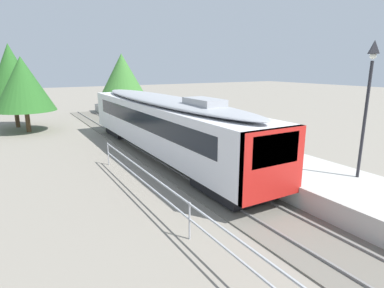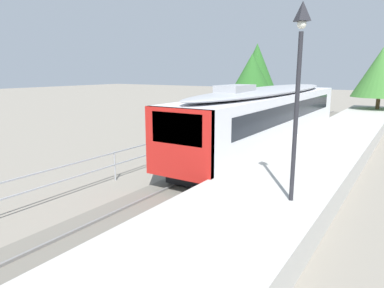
{
  "view_description": "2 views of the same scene",
  "coord_description": "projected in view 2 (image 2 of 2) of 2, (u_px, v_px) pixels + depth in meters",
  "views": [
    {
      "loc": [
        -7.76,
        13.2,
        5.29
      ],
      "look_at": [
        -1.0,
        24.8,
        2.0
      ],
      "focal_mm": 29.66,
      "sensor_mm": 36.0,
      "label": 1
    },
    {
      "loc": [
        6.97,
        10.95,
        4.51
      ],
      "look_at": [
        0.0,
        21.8,
        1.8
      ],
      "focal_mm": 32.69,
      "sensor_mm": 36.0,
      "label": 2
    }
  ],
  "objects": [
    {
      "name": "commuter_train",
      "position": [
        269.0,
        113.0,
        19.79
      ],
      "size": [
        2.82,
        18.49,
        3.74
      ],
      "color": "silver",
      "rests_on": "track_rails"
    },
    {
      "name": "track_rails",
      "position": [
        195.0,
        187.0,
        13.7
      ],
      "size": [
        3.2,
        60.0,
        0.14
      ],
      "color": "#6B665B",
      "rests_on": "ground"
    },
    {
      "name": "tree_distant_left",
      "position": [
        257.0,
        68.0,
        35.56
      ],
      "size": [
        4.19,
        4.19,
        7.21
      ],
      "color": "brown",
      "rests_on": "ground"
    },
    {
      "name": "tree_behind_carpark",
      "position": [
        252.0,
        77.0,
        33.06
      ],
      "size": [
        4.71,
        4.71,
        6.09
      ],
      "color": "brown",
      "rests_on": "ground"
    },
    {
      "name": "tree_behind_station_far",
      "position": [
        381.0,
        72.0,
        32.82
      ],
      "size": [
        5.08,
        5.08,
        6.7
      ],
      "color": "brown",
      "rests_on": "ground"
    },
    {
      "name": "platform_lamp_mid_platform",
      "position": [
        299.0,
        66.0,
        9.18
      ],
      "size": [
        0.34,
        0.34,
        5.35
      ],
      "color": "#232328",
      "rests_on": "station_platform"
    },
    {
      "name": "station_platform",
      "position": [
        275.0,
        192.0,
        11.9
      ],
      "size": [
        3.9,
        60.0,
        0.9
      ],
      "primitive_type": "cube",
      "color": "#B7B5AD",
      "rests_on": "ground"
    },
    {
      "name": "ground_plane",
      "position": [
        137.0,
        176.0,
        15.3
      ],
      "size": [
        160.0,
        160.0,
        0.0
      ],
      "primitive_type": "plane",
      "color": "gray"
    }
  ]
}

